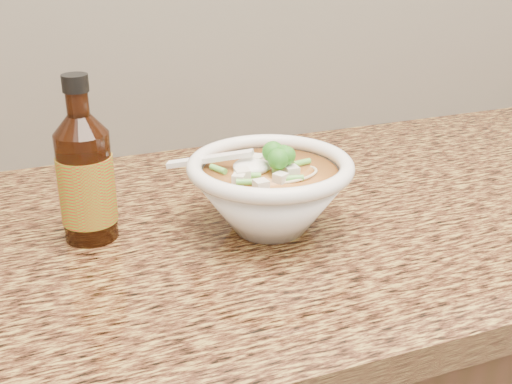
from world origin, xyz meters
name	(u,v)px	position (x,y,z in m)	size (l,w,h in m)	color
counter_slab	(349,211)	(0.00, 1.68, 0.88)	(4.00, 0.68, 0.04)	olive
soup_bowl	(270,193)	(-0.15, 1.63, 0.95)	(0.23, 0.22, 0.12)	white
hot_sauce_bottle	(86,179)	(-0.37, 1.69, 0.98)	(0.07, 0.07, 0.21)	black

